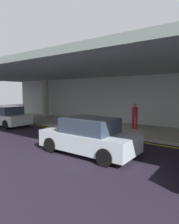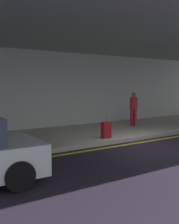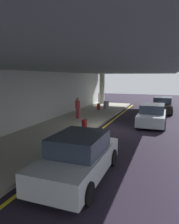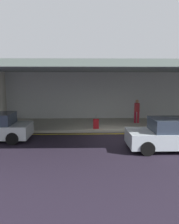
% 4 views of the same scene
% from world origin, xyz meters
% --- Properties ---
extents(ground_plane, '(60.00, 60.00, 0.00)m').
position_xyz_m(ground_plane, '(0.00, 0.00, 0.00)').
color(ground_plane, black).
extents(sidewalk, '(26.00, 4.20, 0.15)m').
position_xyz_m(sidewalk, '(0.00, 3.10, 0.07)').
color(sidewalk, '#A6A191').
rests_on(sidewalk, ground).
extents(lane_stripe_yellow, '(26.00, 0.14, 0.01)m').
position_xyz_m(lane_stripe_yellow, '(0.00, 0.68, 0.00)').
color(lane_stripe_yellow, yellow).
rests_on(lane_stripe_yellow, ground).
extents(ceiling_overhang, '(28.00, 13.20, 0.30)m').
position_xyz_m(ceiling_overhang, '(0.00, 2.60, 3.95)').
color(ceiling_overhang, gray).
rests_on(ceiling_overhang, support_column_far_left).
extents(terminal_back_wall, '(26.00, 0.30, 3.80)m').
position_xyz_m(terminal_back_wall, '(0.00, 5.35, 1.90)').
color(terminal_back_wall, '#B6B9B5').
rests_on(terminal_back_wall, ground).
extents(traveler_with_luggage, '(0.38, 0.38, 1.68)m').
position_xyz_m(traveler_with_luggage, '(1.96, 3.28, 1.11)').
color(traveler_with_luggage, maroon).
rests_on(traveler_with_luggage, sidewalk).
extents(suitcase_upright_secondary, '(0.36, 0.22, 0.90)m').
position_xyz_m(suitcase_upright_secondary, '(-1.07, 1.50, 0.46)').
color(suitcase_upright_secondary, maroon).
rests_on(suitcase_upright_secondary, sidewalk).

